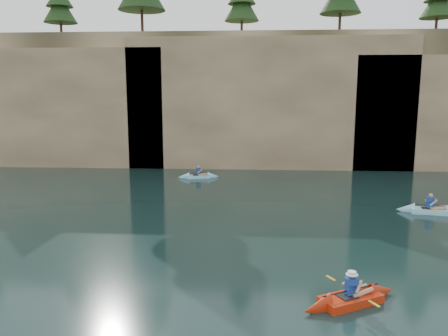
{
  "coord_description": "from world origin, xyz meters",
  "views": [
    {
      "loc": [
        0.51,
        -15.15,
        6.42
      ],
      "look_at": [
        -0.74,
        4.69,
        3.0
      ],
      "focal_mm": 35.0,
      "sensor_mm": 36.0,
      "label": 1
    }
  ],
  "objects": [
    {
      "name": "ground",
      "position": [
        0.0,
        0.0,
        0.0
      ],
      "size": [
        160.0,
        160.0,
        0.0
      ],
      "primitive_type": "plane",
      "color": "black",
      "rests_on": "ground"
    },
    {
      "name": "cliff_slab_west",
      "position": [
        -20.0,
        22.6,
        5.28
      ],
      "size": [
        26.0,
        2.4,
        10.56
      ],
      "primitive_type": "cube",
      "color": "tan",
      "rests_on": "ground"
    },
    {
      "name": "main_kayaker",
      "position": [
        3.62,
        -2.36,
        0.17
      ],
      "size": [
        3.44,
        2.37,
        1.3
      ],
      "rotation": [
        0.0,
        0.0,
        0.5
      ],
      "color": "red",
      "rests_on": "ground"
    },
    {
      "name": "sea_cave_west",
      "position": [
        -18.0,
        21.95,
        2.0
      ],
      "size": [
        4.5,
        1.0,
        4.0
      ],
      "primitive_type": "cube",
      "color": "black",
      "rests_on": "ground"
    },
    {
      "name": "cliff",
      "position": [
        0.0,
        30.0,
        6.0
      ],
      "size": [
        70.0,
        16.0,
        12.0
      ],
      "primitive_type": "cube",
      "color": "tan",
      "rests_on": "ground"
    },
    {
      "name": "sea_cave_center",
      "position": [
        -4.0,
        21.95,
        1.6
      ],
      "size": [
        3.5,
        1.0,
        3.2
      ],
      "primitive_type": "cube",
      "color": "black",
      "rests_on": "ground"
    },
    {
      "name": "kayaker_ltblue_mid",
      "position": [
        -3.51,
        17.46,
        0.15
      ],
      "size": [
        3.21,
        2.32,
        1.19
      ],
      "rotation": [
        0.0,
        0.0,
        0.19
      ],
      "color": "#90DDF2",
      "rests_on": "ground"
    },
    {
      "name": "kayaker_ltblue_near",
      "position": [
        10.2,
        8.38,
        0.17
      ],
      "size": [
        3.5,
        2.6,
        1.35
      ],
      "rotation": [
        0.0,
        0.0,
        -0.19
      ],
      "color": "#98DFFF",
      "rests_on": "ground"
    },
    {
      "name": "sea_cave_east",
      "position": [
        10.0,
        21.95,
        2.25
      ],
      "size": [
        5.0,
        1.0,
        4.5
      ],
      "primitive_type": "cube",
      "color": "black",
      "rests_on": "ground"
    },
    {
      "name": "cliff_slab_center",
      "position": [
        2.0,
        22.6,
        5.7
      ],
      "size": [
        24.0,
        2.4,
        11.4
      ],
      "primitive_type": "cube",
      "color": "tan",
      "rests_on": "ground"
    }
  ]
}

